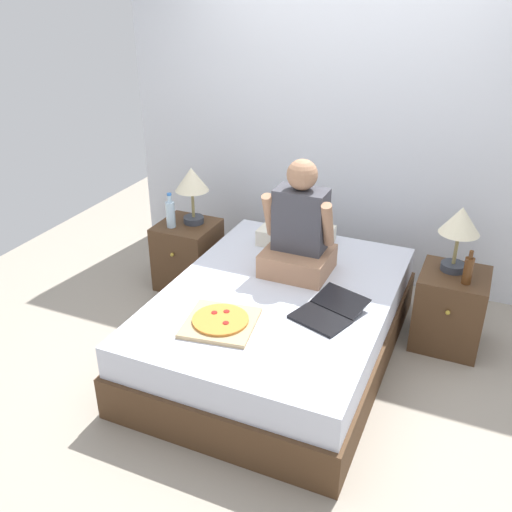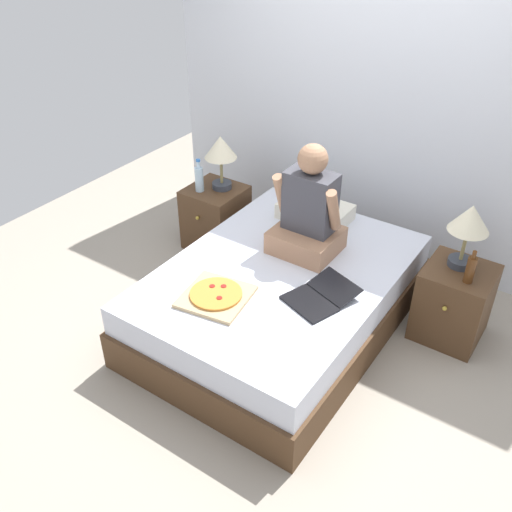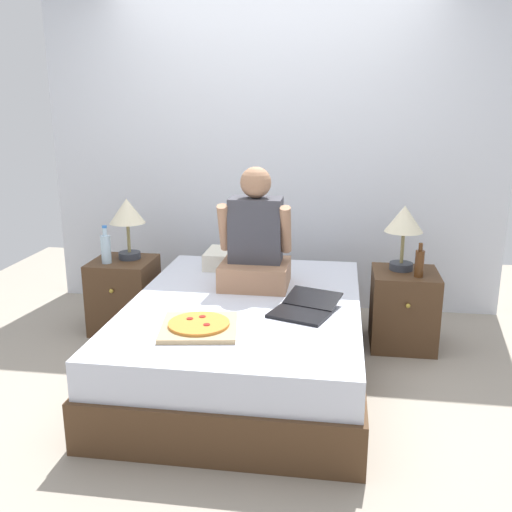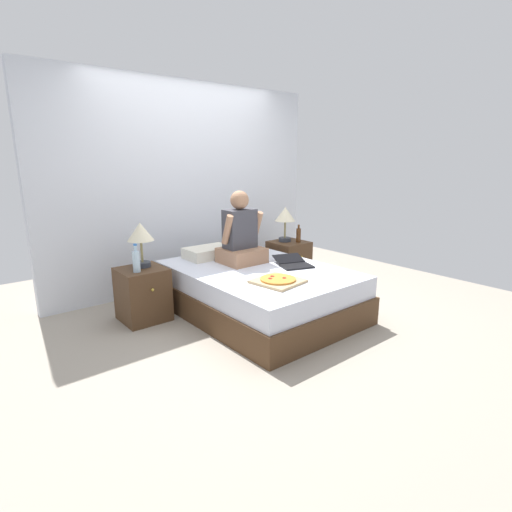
{
  "view_description": "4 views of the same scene",
  "coord_description": "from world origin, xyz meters",
  "px_view_note": "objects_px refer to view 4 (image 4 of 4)",
  "views": [
    {
      "loc": [
        1.13,
        -2.94,
        2.34
      ],
      "look_at": [
        -0.09,
        -0.16,
        0.8
      ],
      "focal_mm": 40.0,
      "sensor_mm": 36.0,
      "label": 1
    },
    {
      "loc": [
        1.61,
        -2.66,
        2.7
      ],
      "look_at": [
        -0.08,
        -0.17,
        0.66
      ],
      "focal_mm": 40.0,
      "sensor_mm": 36.0,
      "label": 2
    },
    {
      "loc": [
        0.55,
        -3.25,
        1.66
      ],
      "look_at": [
        0.06,
        0.05,
        0.76
      ],
      "focal_mm": 40.0,
      "sensor_mm": 36.0,
      "label": 3
    },
    {
      "loc": [
        -2.55,
        -3.07,
        1.61
      ],
      "look_at": [
        -0.07,
        -0.05,
        0.64
      ],
      "focal_mm": 28.0,
      "sensor_mm": 36.0,
      "label": 4
    }
  ],
  "objects_px": {
    "beer_bottle": "(298,235)",
    "nightstand_left": "(143,294)",
    "water_bottle": "(136,261)",
    "pizza_box": "(278,281)",
    "nightstand_right": "(289,262)",
    "person_seated": "(241,236)",
    "lamp_on_right_nightstand": "(285,217)",
    "laptop": "(294,264)",
    "lamp_on_left_nightstand": "(141,235)",
    "bed": "(258,291)"
  },
  "relations": [
    {
      "from": "bed",
      "to": "nightstand_left",
      "type": "bearing_deg",
      "value": 149.84
    },
    {
      "from": "nightstand_left",
      "to": "beer_bottle",
      "type": "xyz_separation_m",
      "value": [
        2.1,
        -0.1,
        0.36
      ]
    },
    {
      "from": "pizza_box",
      "to": "laptop",
      "type": "bearing_deg",
      "value": 32.03
    },
    {
      "from": "bed",
      "to": "nightstand_left",
      "type": "relative_size",
      "value": 3.72
    },
    {
      "from": "nightstand_left",
      "to": "laptop",
      "type": "relative_size",
      "value": 1.08
    },
    {
      "from": "nightstand_right",
      "to": "lamp_on_right_nightstand",
      "type": "xyz_separation_m",
      "value": [
        -0.03,
        0.05,
        0.59
      ]
    },
    {
      "from": "bed",
      "to": "lamp_on_right_nightstand",
      "type": "bearing_deg",
      "value": 33.0
    },
    {
      "from": "nightstand_right",
      "to": "lamp_on_right_nightstand",
      "type": "bearing_deg",
      "value": 120.93
    },
    {
      "from": "lamp_on_left_nightstand",
      "to": "water_bottle",
      "type": "distance_m",
      "value": 0.28
    },
    {
      "from": "lamp_on_left_nightstand",
      "to": "nightstand_right",
      "type": "height_order",
      "value": "lamp_on_left_nightstand"
    },
    {
      "from": "lamp_on_right_nightstand",
      "to": "bed",
      "type": "bearing_deg",
      "value": -147.0
    },
    {
      "from": "nightstand_right",
      "to": "beer_bottle",
      "type": "height_order",
      "value": "beer_bottle"
    },
    {
      "from": "lamp_on_right_nightstand",
      "to": "person_seated",
      "type": "distance_m",
      "value": 1.03
    },
    {
      "from": "beer_bottle",
      "to": "lamp_on_right_nightstand",
      "type": "bearing_deg",
      "value": 123.69
    },
    {
      "from": "nightstand_left",
      "to": "lamp_on_right_nightstand",
      "type": "relative_size",
      "value": 1.19
    },
    {
      "from": "water_bottle",
      "to": "pizza_box",
      "type": "height_order",
      "value": "water_bottle"
    },
    {
      "from": "bed",
      "to": "nightstand_right",
      "type": "distance_m",
      "value": 1.18
    },
    {
      "from": "lamp_on_right_nightstand",
      "to": "beer_bottle",
      "type": "height_order",
      "value": "lamp_on_right_nightstand"
    },
    {
      "from": "water_bottle",
      "to": "lamp_on_left_nightstand",
      "type": "bearing_deg",
      "value": 49.4
    },
    {
      "from": "nightstand_right",
      "to": "laptop",
      "type": "relative_size",
      "value": 1.08
    },
    {
      "from": "nightstand_right",
      "to": "lamp_on_right_nightstand",
      "type": "height_order",
      "value": "lamp_on_right_nightstand"
    },
    {
      "from": "lamp_on_left_nightstand",
      "to": "nightstand_right",
      "type": "relative_size",
      "value": 0.84
    },
    {
      "from": "lamp_on_right_nightstand",
      "to": "pizza_box",
      "type": "bearing_deg",
      "value": -135.62
    },
    {
      "from": "laptop",
      "to": "lamp_on_left_nightstand",
      "type": "bearing_deg",
      "value": 149.34
    },
    {
      "from": "beer_bottle",
      "to": "lamp_on_left_nightstand",
      "type": "bearing_deg",
      "value": 175.84
    },
    {
      "from": "laptop",
      "to": "beer_bottle",
      "type": "bearing_deg",
      "value": 41.89
    },
    {
      "from": "nightstand_right",
      "to": "laptop",
      "type": "xyz_separation_m",
      "value": [
        -0.65,
        -0.75,
        0.24
      ]
    },
    {
      "from": "nightstand_right",
      "to": "lamp_on_right_nightstand",
      "type": "relative_size",
      "value": 1.19
    },
    {
      "from": "water_bottle",
      "to": "person_seated",
      "type": "height_order",
      "value": "person_seated"
    },
    {
      "from": "nightstand_left",
      "to": "nightstand_right",
      "type": "bearing_deg",
      "value": 0.0
    },
    {
      "from": "person_seated",
      "to": "lamp_on_left_nightstand",
      "type": "bearing_deg",
      "value": 161.75
    },
    {
      "from": "lamp_on_left_nightstand",
      "to": "water_bottle",
      "type": "bearing_deg",
      "value": -130.6
    },
    {
      "from": "lamp_on_left_nightstand",
      "to": "person_seated",
      "type": "relative_size",
      "value": 0.58
    },
    {
      "from": "nightstand_right",
      "to": "pizza_box",
      "type": "xyz_separation_m",
      "value": [
        -1.19,
        -1.08,
        0.24
      ]
    },
    {
      "from": "lamp_on_left_nightstand",
      "to": "laptop",
      "type": "distance_m",
      "value": 1.6
    },
    {
      "from": "water_bottle",
      "to": "nightstand_left",
      "type": "bearing_deg",
      "value": 48.35
    },
    {
      "from": "water_bottle",
      "to": "laptop",
      "type": "relative_size",
      "value": 0.56
    },
    {
      "from": "bed",
      "to": "lamp_on_right_nightstand",
      "type": "relative_size",
      "value": 4.43
    },
    {
      "from": "beer_bottle",
      "to": "person_seated",
      "type": "xyz_separation_m",
      "value": [
        -1.07,
        -0.18,
        0.14
      ]
    },
    {
      "from": "bed",
      "to": "person_seated",
      "type": "relative_size",
      "value": 2.56
    },
    {
      "from": "person_seated",
      "to": "pizza_box",
      "type": "height_order",
      "value": "person_seated"
    },
    {
      "from": "water_bottle",
      "to": "pizza_box",
      "type": "distance_m",
      "value": 1.36
    },
    {
      "from": "nightstand_right",
      "to": "pizza_box",
      "type": "distance_m",
      "value": 1.62
    },
    {
      "from": "person_seated",
      "to": "pizza_box",
      "type": "distance_m",
      "value": 0.87
    },
    {
      "from": "bed",
      "to": "laptop",
      "type": "distance_m",
      "value": 0.48
    },
    {
      "from": "water_bottle",
      "to": "nightstand_right",
      "type": "xyz_separation_m",
      "value": [
        2.11,
        0.09,
        -0.38
      ]
    },
    {
      "from": "beer_bottle",
      "to": "nightstand_left",
      "type": "bearing_deg",
      "value": 177.28
    },
    {
      "from": "nightstand_right",
      "to": "person_seated",
      "type": "relative_size",
      "value": 0.69
    },
    {
      "from": "lamp_on_left_nightstand",
      "to": "laptop",
      "type": "relative_size",
      "value": 0.91
    },
    {
      "from": "bed",
      "to": "laptop",
      "type": "bearing_deg",
      "value": -22.98
    }
  ]
}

